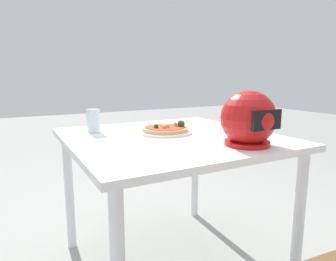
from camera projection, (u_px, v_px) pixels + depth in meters
dining_table at (171, 152)px, 1.52m from camera, size 1.00×1.00×0.72m
pizza_plate at (165, 132)px, 1.58m from camera, size 0.28×0.28×0.01m
pizza at (166, 128)px, 1.57m from camera, size 0.24×0.24×0.05m
motorcycle_helmet at (248, 120)px, 1.28m from camera, size 0.24×0.24×0.24m
drinking_glass at (94, 121)px, 1.58m from camera, size 0.07×0.07×0.12m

